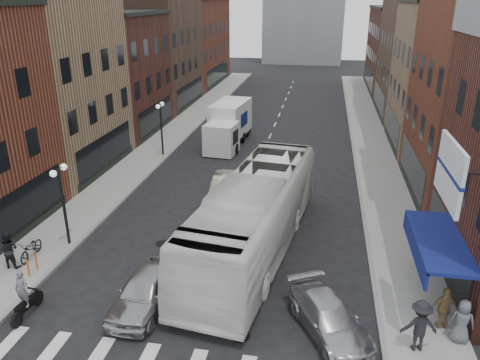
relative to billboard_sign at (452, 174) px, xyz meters
name	(u,v)px	position (x,y,z in m)	size (l,w,h in m)	color
ground	(194,313)	(-8.59, -0.50, -6.13)	(160.00, 160.00, 0.00)	black
sidewalk_left	(166,140)	(-17.09, 21.50, -6.06)	(3.00, 74.00, 0.15)	gray
sidewalk_right	(373,151)	(-0.09, 21.50, -6.06)	(3.00, 74.00, 0.15)	gray
curb_left	(183,142)	(-15.59, 21.50, -6.13)	(0.20, 74.00, 0.16)	gray
curb_right	(353,151)	(-1.59, 21.50, -6.13)	(0.20, 74.00, 0.16)	gray
bldg_left_mid_a	(29,81)	(-23.58, 13.50, 0.02)	(10.30, 10.20, 12.30)	olive
bldg_left_mid_b	(99,73)	(-23.58, 23.50, -0.98)	(10.30, 10.20, 10.30)	#451F18
bldg_left_far_a	(144,44)	(-23.58, 34.50, 0.52)	(10.30, 12.20, 13.30)	#4E3527
bldg_left_far_b	(182,42)	(-23.58, 48.50, -0.48)	(10.30, 16.20, 11.30)	brown
bldg_right_mid_b	(466,78)	(6.41, 23.50, -0.48)	(10.30, 10.20, 11.30)	olive
bldg_right_far_a	(437,54)	(6.41, 34.50, 0.02)	(10.30, 12.20, 12.30)	#4E3527
bldg_right_far_b	(412,50)	(6.41, 48.50, -0.98)	(10.30, 16.20, 10.30)	#451F18
awning_blue	(434,242)	(0.34, 2.00, -3.50)	(1.80, 5.00, 0.78)	navy
billboard_sign	(452,174)	(0.00, 0.00, 0.00)	(1.52, 3.00, 3.70)	black
streetlamp_near	(62,191)	(-15.99, 3.50, -3.22)	(0.32, 1.22, 4.11)	black
streetlamp_far	(161,119)	(-15.99, 17.50, -3.22)	(0.32, 1.22, 4.11)	black
bike_rack	(32,265)	(-16.19, 0.80, -5.58)	(0.08, 0.68, 0.80)	#D8590C
box_truck	(228,125)	(-11.68, 21.33, -4.48)	(2.87, 7.88, 3.34)	white
motorcycle_rider	(24,296)	(-14.79, -1.80, -5.20)	(0.58, 1.96, 2.00)	black
transit_bus	(255,215)	(-7.00, 4.65, -4.24)	(3.18, 13.59, 3.78)	white
sedan_left_near	(146,290)	(-10.54, -0.39, -5.38)	(1.77, 4.40, 1.50)	#AAABAF
sedan_left_far	(228,190)	(-9.39, 9.92, -5.31)	(1.74, 5.00, 1.65)	#B0A98E
curb_car	(330,318)	(-3.47, -0.74, -5.50)	(1.78, 4.39, 1.27)	#AEAEB2
parked_bicycle	(31,248)	(-16.97, 1.96, -5.52)	(0.62, 1.77, 0.93)	black
ped_left_solo	(9,250)	(-17.40, 1.06, -5.11)	(0.84, 0.49, 1.74)	black
ped_right_a	(420,326)	(-0.52, -1.19, -5.03)	(1.23, 0.61, 1.90)	black
ped_right_b	(445,308)	(0.57, 0.11, -5.14)	(0.98, 0.49, 1.68)	olive
ped_right_c	(462,321)	(1.01, -0.53, -5.16)	(0.80, 0.52, 1.64)	#575A5F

